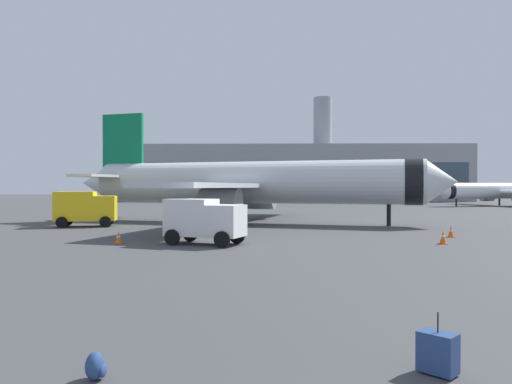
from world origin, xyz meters
TOP-DOWN VIEW (x-y plane):
  - airplane_at_gate at (-1.25, 41.43)m, footprint 35.18×32.08m
  - airplane_taxiing at (40.08, 80.60)m, footprint 24.81×22.60m
  - service_truck at (-14.80, 37.02)m, footprint 5.13×3.28m
  - cargo_van at (-3.38, 24.66)m, footprint 4.82×3.54m
  - safety_cone_near at (10.35, 25.07)m, footprint 0.44×0.44m
  - safety_cone_mid at (-8.43, 25.07)m, footprint 0.44×0.44m
  - safety_cone_far at (12.24, 28.87)m, footprint 0.44×0.44m
  - rolling_suitcase at (3.15, 5.37)m, footprint 0.74×0.73m
  - traveller_backpack at (-2.79, 5.01)m, footprint 0.36×0.40m
  - terminal_building at (9.35, 115.33)m, footprint 74.26×21.91m

SIDE VIEW (x-z plane):
  - traveller_backpack at x=-2.79m, z-range -0.01..0.47m
  - safety_cone_mid at x=-8.43m, z-range -0.01..0.68m
  - safety_cone_far at x=12.24m, z-range -0.01..0.75m
  - safety_cone_near at x=10.35m, z-range -0.01..0.77m
  - rolling_suitcase at x=3.15m, z-range -0.16..0.94m
  - cargo_van at x=-3.38m, z-range 0.15..2.75m
  - service_truck at x=-14.80m, z-range 0.16..3.05m
  - airplane_taxiing at x=40.08m, z-range -1.12..6.26m
  - airplane_at_gate at x=-1.25m, z-range -1.59..8.91m
  - terminal_building at x=9.35m, z-range -5.86..18.89m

